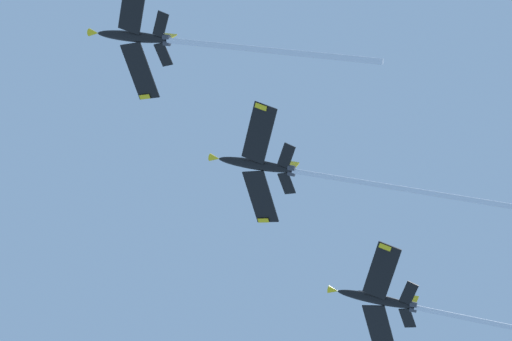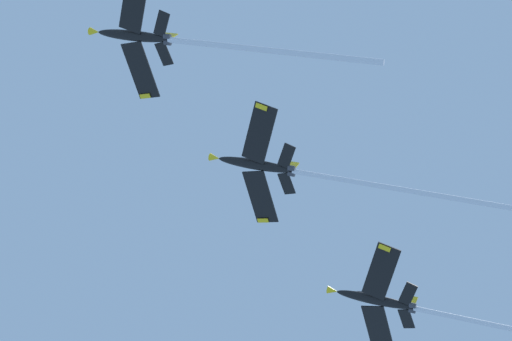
{
  "view_description": "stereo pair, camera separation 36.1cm",
  "coord_description": "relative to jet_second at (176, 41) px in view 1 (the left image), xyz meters",
  "views": [
    {
      "loc": [
        24.12,
        51.07,
        1.58
      ],
      "look_at": [
        -24.98,
        73.22,
        110.82
      ],
      "focal_mm": 57.16,
      "sensor_mm": 36.0,
      "label": 1
    },
    {
      "loc": [
        23.97,
        50.74,
        1.58
      ],
      "look_at": [
        -24.98,
        73.22,
        110.82
      ],
      "focal_mm": 57.16,
      "sensor_mm": 36.0,
      "label": 2
    }
  ],
  "objects": [
    {
      "name": "jet_third",
      "position": [
        -8.5,
        23.9,
        -7.31
      ],
      "size": [
        26.51,
        42.69,
        20.44
      ],
      "color": "black"
    },
    {
      "name": "jet_fourth",
      "position": [
        -18.74,
        47.66,
        -14.23
      ],
      "size": [
        25.4,
        39.55,
        19.11
      ],
      "color": "black"
    },
    {
      "name": "jet_second",
      "position": [
        0.0,
        0.0,
        0.0
      ],
      "size": [
        24.81,
        38.44,
        18.62
      ],
      "color": "black"
    }
  ]
}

